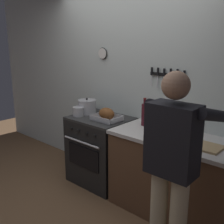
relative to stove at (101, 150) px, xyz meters
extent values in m
plane|color=brown|center=(0.22, -0.99, -0.45)|extent=(8.00, 8.00, 0.00)
cube|color=silver|center=(0.22, 0.36, 0.85)|extent=(6.00, 0.10, 2.60)
cube|color=black|center=(0.78, 0.30, 1.04)|extent=(0.46, 0.02, 0.04)
cube|color=silver|center=(0.57, 0.29, 0.95)|extent=(0.01, 0.00, 0.13)
cube|color=black|center=(0.57, 0.29, 1.06)|extent=(0.02, 0.02, 0.09)
cube|color=silver|center=(0.66, 0.29, 0.95)|extent=(0.01, 0.00, 0.14)
cube|color=black|center=(0.66, 0.29, 1.06)|extent=(0.02, 0.02, 0.09)
cube|color=silver|center=(0.74, 0.29, 0.93)|extent=(0.02, 0.00, 0.17)
cube|color=black|center=(0.74, 0.29, 1.06)|extent=(0.02, 0.02, 0.09)
cube|color=silver|center=(0.82, 0.29, 0.95)|extent=(0.02, 0.00, 0.14)
cube|color=black|center=(0.82, 0.29, 1.06)|extent=(0.02, 0.02, 0.10)
cube|color=silver|center=(0.91, 0.29, 0.94)|extent=(0.02, 0.00, 0.15)
cube|color=black|center=(0.91, 0.29, 1.06)|extent=(0.02, 0.02, 0.10)
cube|color=silver|center=(0.99, 0.29, 0.96)|extent=(0.02, 0.00, 0.12)
cube|color=black|center=(0.99, 0.29, 1.06)|extent=(0.02, 0.02, 0.09)
cylinder|color=white|center=(-0.23, 0.29, 1.25)|extent=(0.14, 0.02, 0.14)
torus|color=black|center=(-0.23, 0.29, 1.25)|extent=(0.16, 0.02, 0.16)
cube|color=brown|center=(1.42, 0.00, -0.02)|extent=(2.00, 0.62, 0.86)
cube|color=silver|center=(1.42, 0.00, 0.43)|extent=(2.03, 0.65, 0.04)
cube|color=black|center=(0.00, 0.00, -0.02)|extent=(0.76, 0.62, 0.87)
cube|color=black|center=(0.00, -0.31, 0.00)|extent=(0.53, 0.01, 0.28)
cube|color=#2D2D2D|center=(0.00, 0.00, 0.43)|extent=(0.76, 0.62, 0.03)
cylinder|color=black|center=(-0.21, -0.32, 0.33)|extent=(0.04, 0.02, 0.04)
cylinder|color=black|center=(-0.08, -0.32, 0.33)|extent=(0.04, 0.02, 0.04)
cylinder|color=black|center=(0.08, -0.32, 0.33)|extent=(0.04, 0.02, 0.04)
cylinder|color=black|center=(0.21, -0.32, 0.33)|extent=(0.04, 0.02, 0.04)
cylinder|color=silver|center=(0.00, -0.34, 0.21)|extent=(0.61, 0.02, 0.02)
cylinder|color=#C6B793|center=(1.34, -0.69, -0.02)|extent=(0.14, 0.14, 0.86)
cube|color=black|center=(1.43, -0.69, 0.69)|extent=(0.38, 0.22, 0.56)
sphere|color=#9E755B|center=(1.43, -0.69, 1.10)|extent=(0.21, 0.21, 0.21)
cylinder|color=black|center=(1.22, -0.44, 0.87)|extent=(0.09, 0.55, 0.22)
cylinder|color=black|center=(1.64, -0.44, 0.87)|extent=(0.09, 0.55, 0.22)
cube|color=#B7B7BC|center=(0.15, -0.04, 0.46)|extent=(0.34, 0.25, 0.01)
cube|color=#B7B7BC|center=(0.15, -0.17, 0.49)|extent=(0.34, 0.01, 0.05)
cube|color=#B7B7BC|center=(0.15, 0.08, 0.49)|extent=(0.34, 0.01, 0.05)
cube|color=#B7B7BC|center=(-0.02, -0.04, 0.49)|extent=(0.01, 0.25, 0.05)
cube|color=#B7B7BC|center=(0.32, -0.04, 0.49)|extent=(0.01, 0.25, 0.05)
ellipsoid|color=brown|center=(0.15, -0.04, 0.54)|extent=(0.22, 0.16, 0.15)
cylinder|color=#B7B7BC|center=(-0.28, 0.03, 0.54)|extent=(0.24, 0.24, 0.17)
cylinder|color=#B2B2B7|center=(-0.28, 0.03, 0.63)|extent=(0.25, 0.25, 0.01)
sphere|color=black|center=(-0.28, 0.03, 0.65)|extent=(0.03, 0.03, 0.03)
cylinder|color=#B7B7BC|center=(-0.28, -0.13, 0.51)|extent=(0.15, 0.15, 0.12)
cube|color=tan|center=(1.41, -0.08, 0.46)|extent=(0.36, 0.24, 0.02)
cylinder|color=black|center=(1.15, 0.15, 0.52)|extent=(0.06, 0.06, 0.13)
cylinder|color=black|center=(1.15, 0.15, 0.60)|extent=(0.03, 0.03, 0.03)
cylinder|color=#B21919|center=(1.15, 0.15, 0.62)|extent=(0.03, 0.03, 0.01)
cylinder|color=#47141E|center=(0.62, 0.10, 0.58)|extent=(0.07, 0.07, 0.26)
cylinder|color=#47141E|center=(0.62, 0.10, 0.73)|extent=(0.03, 0.03, 0.06)
cylinder|color=maroon|center=(0.62, 0.10, 0.77)|extent=(0.04, 0.04, 0.01)
cylinder|color=#385623|center=(1.09, 0.08, 0.56)|extent=(0.07, 0.07, 0.23)
cylinder|color=#385623|center=(1.09, 0.08, 0.70)|extent=(0.03, 0.03, 0.05)
cylinder|color=black|center=(1.09, 0.08, 0.73)|extent=(0.04, 0.04, 0.01)
cylinder|color=#997F4C|center=(0.88, 0.24, 0.54)|extent=(0.07, 0.07, 0.19)
cylinder|color=#997F4C|center=(0.88, 0.24, 0.66)|extent=(0.03, 0.03, 0.04)
cylinder|color=black|center=(0.88, 0.24, 0.69)|extent=(0.03, 0.03, 0.01)
camera|label=1|loc=(2.37, -2.44, 1.42)|focal=43.84mm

